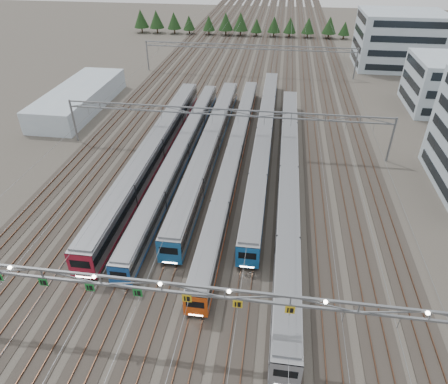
# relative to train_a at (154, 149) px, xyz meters

# --- Properties ---
(ground) EXTENTS (400.00, 400.00, 0.00)m
(ground) POSITION_rel_train_a_xyz_m (11.25, -34.39, -2.30)
(ground) COLOR #47423A
(ground) RESTS_ON ground
(track_bed) EXTENTS (54.00, 260.00, 5.42)m
(track_bed) POSITION_rel_train_a_xyz_m (11.25, 65.61, -0.81)
(track_bed) COLOR #2D2823
(track_bed) RESTS_ON ground
(train_a) EXTENTS (3.14, 57.01, 4.10)m
(train_a) POSITION_rel_train_a_xyz_m (0.00, 0.00, 0.00)
(train_a) COLOR black
(train_a) RESTS_ON ground
(train_b) EXTENTS (2.57, 59.01, 3.33)m
(train_b) POSITION_rel_train_a_xyz_m (4.50, 0.51, -0.38)
(train_b) COLOR black
(train_b) RESTS_ON ground
(train_c) EXTENTS (2.98, 55.83, 3.89)m
(train_c) POSITION_rel_train_a_xyz_m (9.00, 3.05, -0.11)
(train_c) COLOR black
(train_c) RESTS_ON ground
(train_d) EXTENTS (2.55, 65.83, 3.32)m
(train_d) POSITION_rel_train_a_xyz_m (13.50, 1.11, -0.39)
(train_d) COLOR black
(train_d) RESTS_ON ground
(train_e) EXTENTS (2.79, 64.82, 3.63)m
(train_e) POSITION_rel_train_a_xyz_m (18.00, 8.16, -0.24)
(train_e) COLOR black
(train_e) RESTS_ON ground
(train_f) EXTENTS (2.81, 65.90, 3.66)m
(train_f) POSITION_rel_train_a_xyz_m (22.50, -5.15, -0.22)
(train_f) COLOR black
(train_f) RESTS_ON ground
(gantry_near) EXTENTS (56.36, 0.61, 8.08)m
(gantry_near) POSITION_rel_train_a_xyz_m (11.20, -34.51, 4.79)
(gantry_near) COLOR gray
(gantry_near) RESTS_ON ground
(gantry_mid) EXTENTS (56.36, 0.36, 8.00)m
(gantry_mid) POSITION_rel_train_a_xyz_m (11.25, 5.61, 4.09)
(gantry_mid) COLOR gray
(gantry_mid) RESTS_ON ground
(gantry_far) EXTENTS (56.36, 0.36, 8.00)m
(gantry_far) POSITION_rel_train_a_xyz_m (11.25, 50.61, 4.09)
(gantry_far) COLOR gray
(gantry_far) RESTS_ON ground
(depot_bldg_mid) EXTENTS (14.00, 16.00, 10.88)m
(depot_bldg_mid) POSITION_rel_train_a_xyz_m (55.28, 32.36, 3.14)
(depot_bldg_mid) COLOR #AABDCB
(depot_bldg_mid) RESTS_ON ground
(depot_bldg_north) EXTENTS (22.00, 18.00, 14.62)m
(depot_bldg_north) POSITION_rel_train_a_xyz_m (52.00, 64.31, 5.01)
(depot_bldg_north) COLOR #AABDCB
(depot_bldg_north) RESTS_ON ground
(west_shed) EXTENTS (10.00, 30.00, 4.49)m
(west_shed) POSITION_rel_train_a_xyz_m (-23.29, 21.24, -0.05)
(west_shed) COLOR #AABDCB
(west_shed) RESTS_ON ground
(treeline) EXTENTS (87.50, 5.60, 7.02)m
(treeline) POSITION_rel_train_a_xyz_m (7.20, 96.89, 1.93)
(treeline) COLOR #332114
(treeline) RESTS_ON ground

